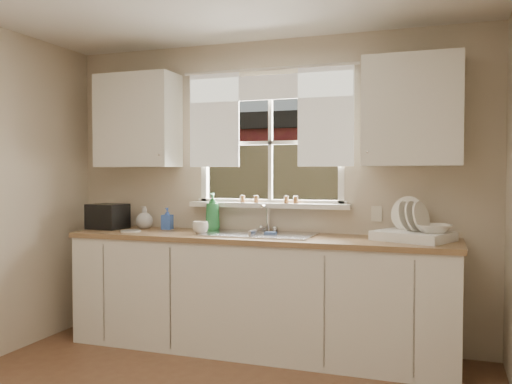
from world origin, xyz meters
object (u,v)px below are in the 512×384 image
(cup, at_px, (200,228))
(black_appliance, at_px, (108,216))
(soap_bottle_a, at_px, (213,212))
(dish_rack, at_px, (413,232))

(cup, distance_m, black_appliance, 0.95)
(soap_bottle_a, bearing_deg, black_appliance, -171.86)
(cup, relative_size, black_appliance, 0.43)
(soap_bottle_a, xyz_separation_m, black_appliance, (-0.94, -0.13, -0.05))
(cup, height_order, black_appliance, black_appliance)
(black_appliance, bearing_deg, soap_bottle_a, 13.31)
(soap_bottle_a, bearing_deg, cup, -90.02)
(dish_rack, height_order, soap_bottle_a, soap_bottle_a)
(dish_rack, height_order, cup, dish_rack)
(dish_rack, distance_m, cup, 1.63)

